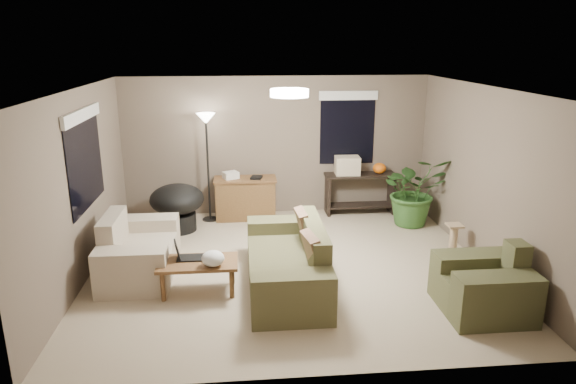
{
  "coord_description": "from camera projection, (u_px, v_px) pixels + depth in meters",
  "views": [
    {
      "loc": [
        -0.64,
        -6.66,
        3.08
      ],
      "look_at": [
        0.0,
        0.2,
        1.05
      ],
      "focal_mm": 32.0,
      "sensor_mm": 36.0,
      "label": 1
    }
  ],
  "objects": [
    {
      "name": "room_shell",
      "position": [
        289.0,
        182.0,
        6.94
      ],
      "size": [
        5.5,
        5.5,
        5.5
      ],
      "color": "tan",
      "rests_on": "ground"
    },
    {
      "name": "main_sofa",
      "position": [
        289.0,
        264.0,
        6.66
      ],
      "size": [
        0.95,
        2.2,
        0.85
      ],
      "color": "#48462B",
      "rests_on": "ground"
    },
    {
      "name": "throw_pillows",
      "position": [
        309.0,
        238.0,
        6.58
      ],
      "size": [
        0.31,
        1.37,
        0.47
      ],
      "color": "#8C7251",
      "rests_on": "main_sofa"
    },
    {
      "name": "loveseat",
      "position": [
        138.0,
        253.0,
        7.02
      ],
      "size": [
        0.9,
        1.6,
        0.85
      ],
      "color": "beige",
      "rests_on": "ground"
    },
    {
      "name": "armchair",
      "position": [
        484.0,
        287.0,
        6.03
      ],
      "size": [
        0.95,
        1.0,
        0.85
      ],
      "color": "#47492C",
      "rests_on": "ground"
    },
    {
      "name": "coffee_table",
      "position": [
        198.0,
        266.0,
        6.47
      ],
      "size": [
        1.0,
        0.55,
        0.42
      ],
      "color": "brown",
      "rests_on": "ground"
    },
    {
      "name": "laptop",
      "position": [
        185.0,
        254.0,
        6.51
      ],
      "size": [
        0.38,
        0.24,
        0.24
      ],
      "color": "black",
      "rests_on": "coffee_table"
    },
    {
      "name": "plastic_bag",
      "position": [
        213.0,
        258.0,
        6.3
      ],
      "size": [
        0.3,
        0.28,
        0.2
      ],
      "primitive_type": "ellipsoid",
      "rotation": [
        0.0,
        0.0,
        -0.09
      ],
      "color": "white",
      "rests_on": "coffee_table"
    },
    {
      "name": "desk",
      "position": [
        245.0,
        198.0,
        9.19
      ],
      "size": [
        1.1,
        0.5,
        0.75
      ],
      "color": "brown",
      "rests_on": "ground"
    },
    {
      "name": "desk_papers",
      "position": [
        236.0,
        176.0,
        9.05
      ],
      "size": [
        0.72,
        0.32,
        0.12
      ],
      "color": "silver",
      "rests_on": "desk"
    },
    {
      "name": "console_table",
      "position": [
        360.0,
        190.0,
        9.46
      ],
      "size": [
        1.3,
        0.4,
        0.75
      ],
      "color": "black",
      "rests_on": "ground"
    },
    {
      "name": "pumpkin",
      "position": [
        379.0,
        168.0,
        9.38
      ],
      "size": [
        0.3,
        0.3,
        0.2
      ],
      "primitive_type": "ellipsoid",
      "rotation": [
        0.0,
        0.0,
        -0.34
      ],
      "color": "orange",
      "rests_on": "console_table"
    },
    {
      "name": "cardboard_box",
      "position": [
        347.0,
        165.0,
        9.31
      ],
      "size": [
        0.45,
        0.34,
        0.33
      ],
      "primitive_type": "cube",
      "rotation": [
        0.0,
        0.0,
        -0.04
      ],
      "color": "beige",
      "rests_on": "console_table"
    },
    {
      "name": "papasan_chair",
      "position": [
        177.0,
        204.0,
        8.58
      ],
      "size": [
        0.94,
        0.94,
        0.8
      ],
      "color": "black",
      "rests_on": "ground"
    },
    {
      "name": "floor_lamp",
      "position": [
        206.0,
        131.0,
        8.77
      ],
      "size": [
        0.32,
        0.32,
        1.91
      ],
      "color": "black",
      "rests_on": "ground"
    },
    {
      "name": "ceiling_fixture",
      "position": [
        289.0,
        93.0,
        6.6
      ],
      "size": [
        0.5,
        0.5,
        0.1
      ],
      "primitive_type": "cylinder",
      "color": "white",
      "rests_on": "room_shell"
    },
    {
      "name": "houseplant",
      "position": [
        414.0,
        198.0,
        8.86
      ],
      "size": [
        1.11,
        1.23,
        0.96
      ],
      "primitive_type": "imported",
      "color": "#2D5923",
      "rests_on": "ground"
    },
    {
      "name": "cat_scratching_post",
      "position": [
        453.0,
        242.0,
        7.6
      ],
      "size": [
        0.32,
        0.32,
        0.5
      ],
      "color": "tan",
      "rests_on": "ground"
    },
    {
      "name": "window_left",
      "position": [
        84.0,
        142.0,
        6.83
      ],
      "size": [
        0.05,
        1.56,
        1.33
      ],
      "color": "black",
      "rests_on": "room_shell"
    },
    {
      "name": "window_back",
      "position": [
        348.0,
        116.0,
        9.27
      ],
      "size": [
        1.06,
        0.05,
        1.33
      ],
      "color": "black",
      "rests_on": "room_shell"
    }
  ]
}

